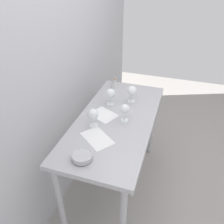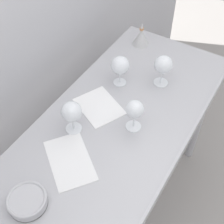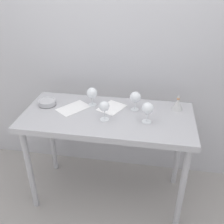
# 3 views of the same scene
# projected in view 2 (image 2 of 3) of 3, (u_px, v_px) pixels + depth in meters

# --- Properties ---
(ground_plane) EXTENTS (6.00, 6.00, 0.00)m
(ground_plane) POSITION_uv_depth(u_px,v_px,m) (117.00, 204.00, 2.17)
(ground_plane) COLOR #9A9590
(back_wall) EXTENTS (3.80, 0.04, 2.60)m
(back_wall) POSITION_uv_depth(u_px,v_px,m) (22.00, 12.00, 1.37)
(back_wall) COLOR #B4B4B9
(back_wall) RESTS_ON ground_plane
(steel_counter) EXTENTS (1.40, 0.65, 0.90)m
(steel_counter) POSITION_uv_depth(u_px,v_px,m) (119.00, 132.00, 1.58)
(steel_counter) COLOR #AFAFB4
(steel_counter) RESTS_ON ground_plane
(wine_glass_far_left) EXTENTS (0.09, 0.09, 0.16)m
(wine_glass_far_left) POSITION_uv_depth(u_px,v_px,m) (72.00, 112.00, 1.38)
(wine_glass_far_left) COLOR white
(wine_glass_far_left) RESTS_ON steel_counter
(wine_glass_near_center) EXTENTS (0.08, 0.08, 0.16)m
(wine_glass_near_center) POSITION_uv_depth(u_px,v_px,m) (135.00, 110.00, 1.38)
(wine_glass_near_center) COLOR white
(wine_glass_near_center) RESTS_ON steel_counter
(wine_glass_far_right) EXTENTS (0.09, 0.09, 0.16)m
(wine_glass_far_right) POSITION_uv_depth(u_px,v_px,m) (120.00, 66.00, 1.58)
(wine_glass_far_right) COLOR white
(wine_glass_far_right) RESTS_ON steel_counter
(wine_glass_near_right) EXTENTS (0.09, 0.09, 0.17)m
(wine_glass_near_right) POSITION_uv_depth(u_px,v_px,m) (163.00, 65.00, 1.58)
(wine_glass_near_right) COLOR white
(wine_glass_near_right) RESTS_ON steel_counter
(tasting_sheet_upper) EXTENTS (0.29, 0.31, 0.00)m
(tasting_sheet_upper) POSITION_uv_depth(u_px,v_px,m) (70.00, 160.00, 1.34)
(tasting_sheet_upper) COLOR white
(tasting_sheet_upper) RESTS_ON steel_counter
(tasting_sheet_lower) EXTENTS (0.25, 0.28, 0.00)m
(tasting_sheet_lower) POSITION_uv_depth(u_px,v_px,m) (99.00, 106.00, 1.55)
(tasting_sheet_lower) COLOR white
(tasting_sheet_lower) RESTS_ON steel_counter
(tasting_bowl) EXTENTS (0.15, 0.15, 0.05)m
(tasting_bowl) POSITION_uv_depth(u_px,v_px,m) (27.00, 201.00, 1.20)
(tasting_bowl) COLOR #4C4C4C
(tasting_bowl) RESTS_ON steel_counter
(decanter_funnel) EXTENTS (0.10, 0.10, 0.14)m
(decanter_funnel) POSITION_uv_depth(u_px,v_px,m) (141.00, 37.00, 1.85)
(decanter_funnel) COLOR #BCBCBC
(decanter_funnel) RESTS_ON steel_counter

